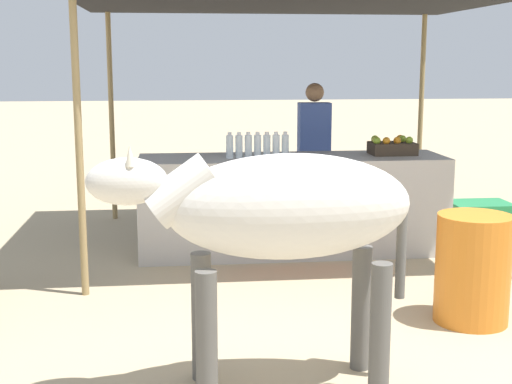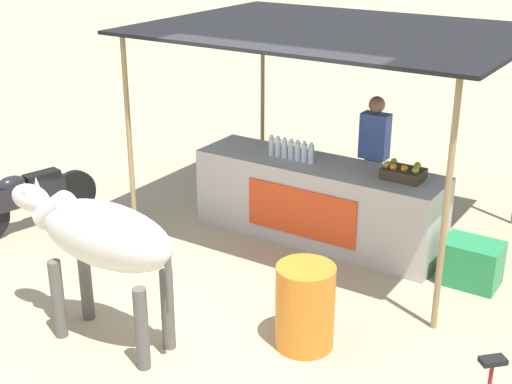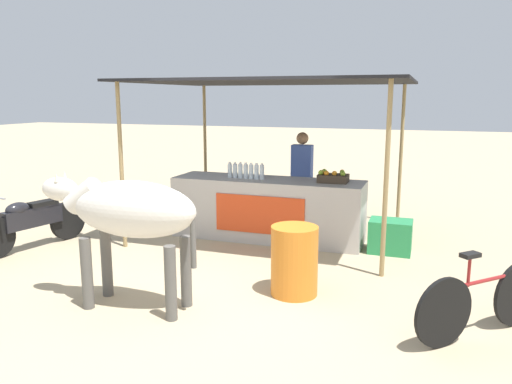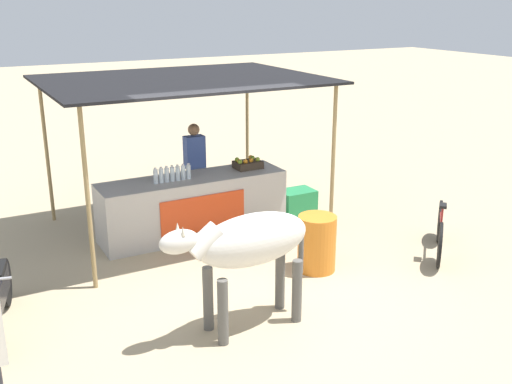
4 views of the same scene
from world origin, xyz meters
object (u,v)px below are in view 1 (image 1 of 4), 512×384
Objects in this scene: stall_counter at (292,205)px; vendor_behind_counter at (314,157)px; cow at (278,215)px; water_barrel at (473,269)px; fruit_crate at (392,147)px; cooler_box at (479,226)px.

vendor_behind_counter is at bearing 64.60° from stall_counter.
vendor_behind_counter is at bearing 76.10° from cow.
water_barrel is 1.91m from cow.
fruit_crate is 0.24× the size of cow.
vendor_behind_counter reaches higher than fruit_crate.
cow is at bearing -100.75° from stall_counter.
vendor_behind_counter is (-0.66, 0.70, -0.19)m from fruit_crate.
vendor_behind_counter reaches higher than cow.
stall_counter is 3.07m from cow.
stall_counter is 1.16m from fruit_crate.
cow is at bearing -149.96° from water_barrel.
fruit_crate is 3.41m from cow.
cow is (-1.58, -3.02, -0.00)m from fruit_crate.
cow is at bearing -103.90° from vendor_behind_counter.
fruit_crate is at bearing 170.45° from cooler_box.
fruit_crate is at bearing 2.95° from stall_counter.
fruit_crate is 0.27× the size of vendor_behind_counter.
water_barrel is 0.44× the size of cow.
fruit_crate is 1.20m from cooler_box.
cow is (-2.47, -2.87, 0.79)m from cooler_box.
fruit_crate reaches higher than stall_counter.
stall_counter is 2.30m from water_barrel.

